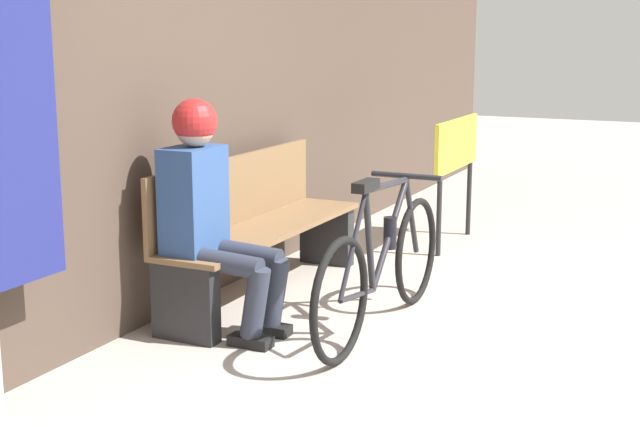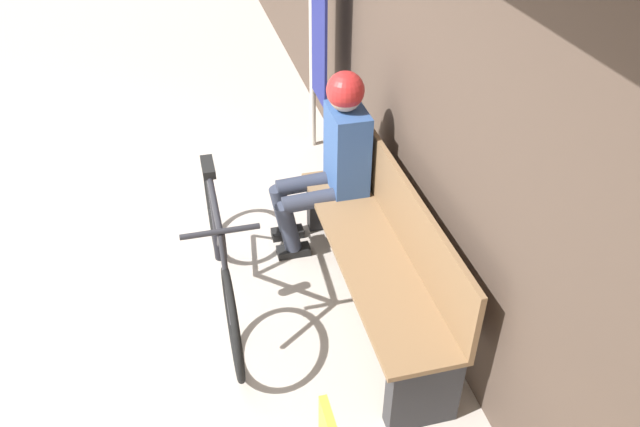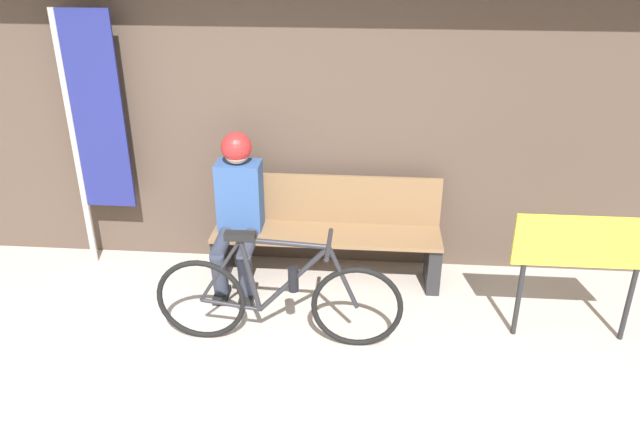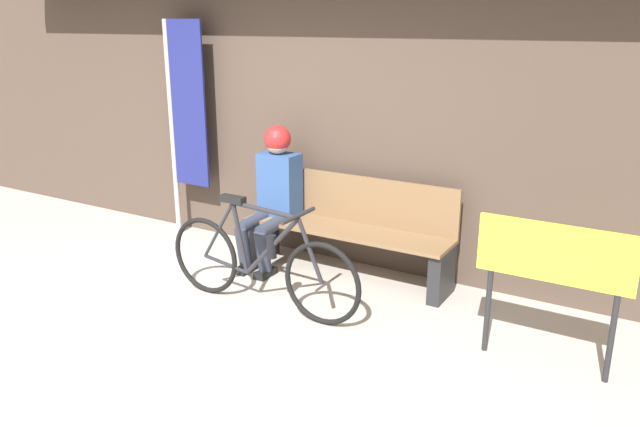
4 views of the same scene
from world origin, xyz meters
TOP-DOWN VIEW (x-y plane):
  - ground_plane at (0.00, 0.00)m, footprint 24.00×24.00m
  - park_bench_near at (0.57, 2.06)m, footprint 1.78×0.42m
  - bicycle at (0.31, 1.17)m, footprint 1.67×0.40m
  - person_seated at (-0.11, 1.96)m, footprint 0.34×0.61m
  - banner_pole at (-1.25, 2.13)m, footprint 0.45×0.05m

SIDE VIEW (x-z plane):
  - ground_plane at x=0.00m, z-range 0.00..0.00m
  - bicycle at x=0.31m, z-range -0.07..0.77m
  - park_bench_near at x=0.57m, z-range -0.02..0.80m
  - person_seated at x=-0.11m, z-range 0.08..1.30m
  - banner_pole at x=-1.25m, z-range 0.19..2.26m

